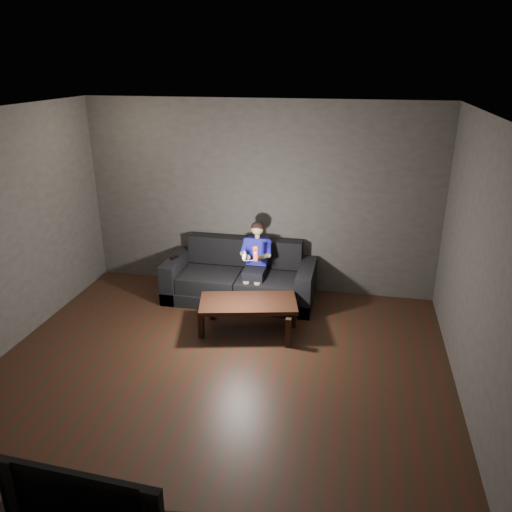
# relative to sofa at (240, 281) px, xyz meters

# --- Properties ---
(floor) EXTENTS (5.00, 5.00, 0.00)m
(floor) POSITION_rel_sofa_xyz_m (0.18, -2.03, -0.26)
(floor) COLOR black
(floor) RESTS_ON ground
(back_wall) EXTENTS (5.00, 0.04, 2.70)m
(back_wall) POSITION_rel_sofa_xyz_m (0.18, 0.47, 1.09)
(back_wall) COLOR #383531
(back_wall) RESTS_ON ground
(front_wall) EXTENTS (5.00, 0.04, 2.70)m
(front_wall) POSITION_rel_sofa_xyz_m (0.18, -4.53, 1.09)
(front_wall) COLOR #383531
(front_wall) RESTS_ON ground
(right_wall) EXTENTS (0.04, 5.00, 2.70)m
(right_wall) POSITION_rel_sofa_xyz_m (2.68, -2.03, 1.09)
(right_wall) COLOR #383531
(right_wall) RESTS_ON ground
(ceiling) EXTENTS (5.00, 5.00, 0.02)m
(ceiling) POSITION_rel_sofa_xyz_m (0.18, -2.03, 2.44)
(ceiling) COLOR white
(ceiling) RESTS_ON back_wall
(sofa) EXTENTS (2.06, 0.89, 0.80)m
(sofa) POSITION_rel_sofa_xyz_m (0.00, 0.00, 0.00)
(sofa) COLOR black
(sofa) RESTS_ON floor
(child) EXTENTS (0.42, 0.52, 1.04)m
(child) POSITION_rel_sofa_xyz_m (0.23, -0.06, 0.41)
(child) COLOR black
(child) RESTS_ON sofa
(wii_remote_red) EXTENTS (0.05, 0.08, 0.19)m
(wii_remote_red) POSITION_rel_sofa_xyz_m (0.31, -0.46, 0.61)
(wii_remote_red) COLOR red
(wii_remote_red) RESTS_ON child
(nunchuk_white) EXTENTS (0.06, 0.09, 0.14)m
(nunchuk_white) POSITION_rel_sofa_xyz_m (0.16, -0.45, 0.57)
(nunchuk_white) COLOR white
(nunchuk_white) RESTS_ON child
(wii_remote_black) EXTENTS (0.07, 0.15, 0.03)m
(wii_remote_black) POSITION_rel_sofa_xyz_m (-0.93, -0.08, 0.32)
(wii_remote_black) COLOR black
(wii_remote_black) RESTS_ON sofa
(coffee_table) EXTENTS (1.27, 0.84, 0.43)m
(coffee_table) POSITION_rel_sofa_xyz_m (0.32, -0.92, 0.11)
(coffee_table) COLOR black
(coffee_table) RESTS_ON floor
(tv) EXTENTS (1.00, 0.17, 0.58)m
(tv) POSITION_rel_sofa_xyz_m (0.15, -4.30, 0.53)
(tv) COLOR black
(tv) RESTS_ON media_console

